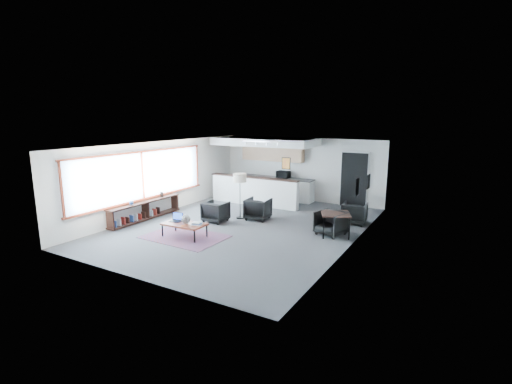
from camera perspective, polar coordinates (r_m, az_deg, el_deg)
The scene contains 21 objects.
room at distance 11.65m, azimuth -1.99°, elevation 0.86°, with size 7.02×9.02×2.62m.
window at distance 13.13m, azimuth -17.08°, elevation 2.25°, with size 0.10×5.95×1.66m.
console at distance 13.14m, azimuth -16.78°, elevation -2.76°, with size 0.35×3.00×0.80m.
kitchenette at distance 15.40m, azimuth 1.52°, elevation 3.78°, with size 4.20×1.96×2.60m.
doorway at distance 14.82m, azimuth 14.85°, elevation 1.90°, with size 1.10×0.12×2.15m.
track_light at distance 13.68m, azimuth 0.77°, elevation 7.64°, with size 1.60×0.07×0.15m.
wall_art_lower at distance 10.62m, azimuth 15.29°, elevation 0.76°, with size 0.03×0.38×0.48m.
wall_art_upper at distance 11.87m, azimuth 16.90°, elevation 1.54°, with size 0.03×0.34×0.44m.
kilim_rug at distance 11.12m, azimuth -10.89°, elevation -6.77°, with size 2.36×1.63×0.01m.
coffee_table at distance 11.01m, azimuth -10.97°, elevation -4.91°, with size 1.28×0.72×0.41m.
laptop at distance 11.28m, azimuth -12.10°, elevation -4.02°, with size 0.38×0.33×0.24m.
ceramic_pot at distance 10.94m, azimuth -10.75°, elevation -4.12°, with size 0.27×0.27×0.27m.
book_stack at distance 10.76m, azimuth -9.07°, elevation -4.83°, with size 0.32×0.28×0.09m.
coaster at distance 10.75m, azimuth -11.31°, elevation -5.15°, with size 0.11×0.11×0.01m.
armchair_left at distance 12.44m, azimuth -6.21°, elevation -2.87°, with size 0.73×0.69×0.75m, color black.
armchair_right at distance 12.65m, azimuth 0.32°, elevation -2.46°, with size 0.77×0.72×0.80m, color black.
floor_lamp at distance 12.60m, azimuth -2.50°, elevation 1.94°, with size 0.53×0.53×1.56m.
dining_table at distance 11.13m, azimuth 12.13°, elevation -3.48°, with size 1.08×1.08×0.69m.
dining_chair_near at distance 11.25m, azimuth 11.44°, elevation -4.81°, with size 0.65×0.61×0.67m, color black.
dining_chair_far at distance 12.57m, azimuth 14.90°, elevation -3.28°, with size 0.64×0.60×0.66m, color black.
microwave at distance 15.56m, azimuth 4.21°, elevation 2.83°, with size 0.53×0.29×0.36m, color black.
Camera 1 is at (6.06, -9.71, 3.47)m, focal length 26.00 mm.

